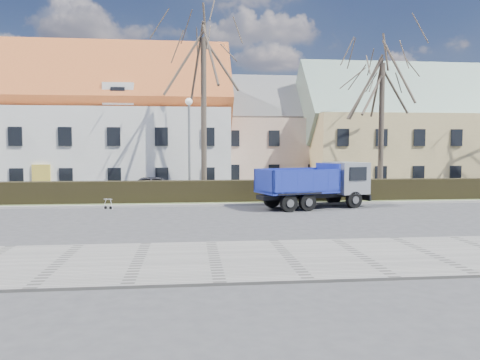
{
  "coord_description": "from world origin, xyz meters",
  "views": [
    {
      "loc": [
        -2.93,
        -22.11,
        3.36
      ],
      "look_at": [
        -0.23,
        2.92,
        1.6
      ],
      "focal_mm": 35.0,
      "sensor_mm": 36.0,
      "label": 1
    }
  ],
  "objects": [
    {
      "name": "building_white",
      "position": [
        -13.0,
        16.0,
        4.75
      ],
      "size": [
        26.8,
        10.8,
        9.5
      ],
      "primitive_type": null,
      "color": "silver",
      "rests_on": "ground"
    },
    {
      "name": "dump_truck",
      "position": [
        3.69,
        3.12,
        1.3
      ],
      "size": [
        6.94,
        4.21,
        2.61
      ],
      "primitive_type": null,
      "rotation": [
        0.0,
        0.0,
        0.29
      ],
      "color": "navy",
      "rests_on": "ground"
    },
    {
      "name": "tree_2",
      "position": [
        10.0,
        8.5,
        5.5
      ],
      "size": [
        8.0,
        8.0,
        11.0
      ],
      "primitive_type": null,
      "color": "#41362D",
      "rests_on": "ground"
    },
    {
      "name": "curb_far",
      "position": [
        0.0,
        4.6,
        0.06
      ],
      "size": [
        80.0,
        0.3,
        0.12
      ],
      "primitive_type": "cube",
      "color": "gray",
      "rests_on": "ground"
    },
    {
      "name": "grass_strip",
      "position": [
        0.0,
        6.2,
        0.05
      ],
      "size": [
        80.0,
        3.0,
        0.1
      ],
      "primitive_type": "cube",
      "color": "#4A5932",
      "rests_on": "ground"
    },
    {
      "name": "building_pink",
      "position": [
        4.0,
        20.0,
        4.0
      ],
      "size": [
        10.8,
        8.8,
        8.0
      ],
      "primitive_type": null,
      "color": "#CDA891",
      "rests_on": "ground"
    },
    {
      "name": "hedge",
      "position": [
        0.0,
        6.0,
        0.65
      ],
      "size": [
        60.0,
        0.9,
        1.3
      ],
      "primitive_type": "cube",
      "color": "black",
      "rests_on": "ground"
    },
    {
      "name": "ground",
      "position": [
        0.0,
        0.0,
        0.0
      ],
      "size": [
        120.0,
        120.0,
        0.0
      ],
      "primitive_type": "plane",
      "color": "#39393B"
    },
    {
      "name": "parked_car_a",
      "position": [
        -5.11,
        10.05,
        0.73
      ],
      "size": [
        4.34,
        1.92,
        1.45
      ],
      "primitive_type": "imported",
      "rotation": [
        0.0,
        0.0,
        1.62
      ],
      "color": "#292930",
      "rests_on": "ground"
    },
    {
      "name": "cart_frame",
      "position": [
        -7.56,
        3.86,
        0.32
      ],
      "size": [
        0.79,
        0.61,
        0.64
      ],
      "primitive_type": null,
      "rotation": [
        0.0,
        0.0,
        -0.34
      ],
      "color": "silver",
      "rests_on": "ground"
    },
    {
      "name": "building_yellow",
      "position": [
        16.0,
        17.0,
        4.25
      ],
      "size": [
        18.8,
        10.8,
        8.5
      ],
      "primitive_type": null,
      "color": "tan",
      "rests_on": "ground"
    },
    {
      "name": "sidewalk_near",
      "position": [
        0.0,
        -8.5,
        0.04
      ],
      "size": [
        80.0,
        5.0,
        0.08
      ],
      "primitive_type": "cube",
      "color": "gray",
      "rests_on": "ground"
    },
    {
      "name": "streetlight",
      "position": [
        -2.95,
        7.0,
        3.24
      ],
      "size": [
        0.51,
        0.51,
        6.47
      ],
      "primitive_type": null,
      "color": "gray",
      "rests_on": "ground"
    },
    {
      "name": "tree_1",
      "position": [
        -2.0,
        8.5,
        6.33
      ],
      "size": [
        9.2,
        9.2,
        12.65
      ],
      "primitive_type": null,
      "color": "#41362D",
      "rests_on": "ground"
    }
  ]
}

